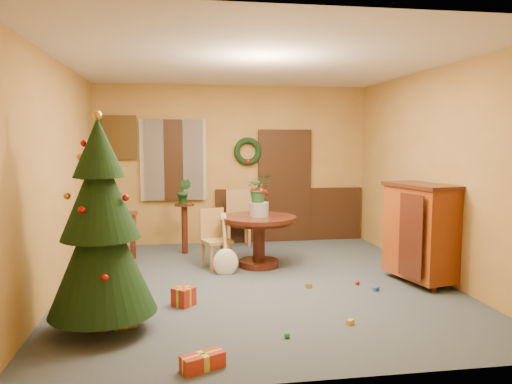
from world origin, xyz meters
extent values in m
plane|color=#333F4A|center=(0.00, 0.00, 0.00)|extent=(5.50, 5.50, 0.00)
plane|color=silver|center=(0.00, 0.00, 2.90)|extent=(5.50, 5.50, 0.00)
plane|color=olive|center=(0.00, 2.75, 1.45)|extent=(5.00, 0.00, 5.00)
plane|color=olive|center=(0.00, -2.75, 1.45)|extent=(5.00, 0.00, 5.00)
plane|color=olive|center=(-2.50, 0.00, 1.45)|extent=(0.00, 5.50, 5.50)
plane|color=olive|center=(2.50, 0.00, 1.45)|extent=(0.00, 5.50, 5.50)
cube|color=black|center=(1.05, 2.71, 0.50)|extent=(2.80, 0.06, 1.00)
cube|color=black|center=(0.95, 2.70, 1.05)|extent=(1.00, 0.08, 2.10)
cube|color=white|center=(0.95, 2.73, 1.00)|extent=(0.80, 0.03, 1.90)
cube|color=black|center=(-1.10, 2.70, 1.55)|extent=(1.05, 0.08, 1.45)
cube|color=white|center=(-1.10, 2.73, 1.55)|extent=(0.88, 0.03, 1.25)
cube|color=white|center=(-1.48, 2.65, 1.55)|extent=(0.42, 0.02, 1.45)
cube|color=white|center=(-0.72, 2.65, 1.55)|extent=(0.42, 0.02, 1.45)
torus|color=black|center=(0.25, 2.67, 1.70)|extent=(0.51, 0.11, 0.51)
cube|color=#4C3819|center=(-2.05, 2.71, 1.95)|extent=(0.62, 0.05, 0.78)
cube|color=gray|center=(-2.05, 2.74, 1.95)|extent=(0.48, 0.02, 0.62)
cylinder|color=black|center=(0.16, 0.87, 0.74)|extent=(1.12, 1.12, 0.06)
cylinder|color=black|center=(0.16, 0.87, 0.68)|extent=(1.00, 1.00, 0.04)
cylinder|color=black|center=(0.16, 0.87, 0.38)|extent=(0.18, 0.18, 0.62)
cylinder|color=black|center=(0.16, 0.87, 0.05)|extent=(0.60, 0.60, 0.10)
cylinder|color=slate|center=(0.16, 0.87, 0.88)|extent=(0.29, 0.29, 0.21)
imported|color=#1E4C23|center=(0.16, 0.87, 1.19)|extent=(0.38, 0.33, 0.42)
cube|color=#A27640|center=(-0.48, 0.87, 0.41)|extent=(0.49, 0.49, 0.05)
cube|color=#A27640|center=(-0.53, 1.03, 0.65)|extent=(0.37, 0.16, 0.45)
cube|color=#A27640|center=(-0.38, 1.07, 0.20)|extent=(0.05, 0.05, 0.39)
cube|color=#A27640|center=(-0.67, 0.96, 0.20)|extent=(0.05, 0.05, 0.39)
cube|color=#A27640|center=(-0.28, 0.78, 0.20)|extent=(0.05, 0.05, 0.39)
cube|color=#A27640|center=(-0.57, 0.67, 0.20)|extent=(0.05, 0.05, 0.39)
cube|color=#A27640|center=(0.02, 2.42, 0.49)|extent=(0.47, 0.47, 0.05)
cube|color=#A27640|center=(0.03, 2.21, 0.78)|extent=(0.46, 0.06, 0.54)
cube|color=#A27640|center=(-0.15, 2.23, 0.23)|extent=(0.05, 0.05, 0.46)
cube|color=#A27640|center=(0.21, 2.24, 0.23)|extent=(0.05, 0.05, 0.46)
cube|color=#A27640|center=(-0.16, 2.60, 0.23)|extent=(0.05, 0.05, 0.46)
cube|color=#A27640|center=(0.20, 2.61, 0.23)|extent=(0.05, 0.05, 0.46)
cylinder|color=black|center=(-0.93, 1.94, 0.41)|extent=(0.10, 0.10, 0.82)
cylinder|color=black|center=(-0.93, 1.94, 0.83)|extent=(0.33, 0.33, 0.03)
imported|color=#19471E|center=(-0.93, 1.94, 1.05)|extent=(0.28, 0.25, 0.42)
cylinder|color=#382111|center=(-1.79, -1.40, 0.12)|extent=(0.14, 0.14, 0.23)
cone|color=black|center=(-1.79, -1.40, 0.82)|extent=(1.06, 1.06, 1.26)
cone|color=black|center=(-1.79, -1.40, 1.40)|extent=(0.77, 0.77, 0.92)
cone|color=black|center=(-1.79, -1.40, 1.84)|extent=(0.50, 0.50, 0.58)
sphere|color=gold|center=(-1.79, -1.40, 2.15)|extent=(0.10, 0.10, 0.10)
cube|color=black|center=(-2.11, 1.53, 0.75)|extent=(0.88, 0.44, 0.05)
cube|color=black|center=(-2.11, 1.53, 0.61)|extent=(0.82, 0.40, 0.18)
cube|color=black|center=(-2.48, 1.53, 0.36)|extent=(0.06, 0.31, 0.71)
cube|color=black|center=(-1.75, 1.53, 0.36)|extent=(0.06, 0.31, 0.71)
cube|color=#511F09|center=(2.15, -0.30, 0.69)|extent=(0.69, 1.07, 1.22)
cube|color=black|center=(2.15, -0.30, 1.31)|extent=(0.76, 1.14, 0.05)
cylinder|color=black|center=(2.15, -0.71, 0.04)|extent=(0.07, 0.07, 0.09)
cylinder|color=black|center=(2.15, 0.11, 0.04)|extent=(0.07, 0.07, 0.09)
cube|color=brown|center=(-2.15, -0.92, 0.08)|extent=(0.32, 0.26, 0.16)
cube|color=gold|center=(-2.15, -0.92, 0.08)|extent=(0.30, 0.08, 0.16)
cube|color=gold|center=(-2.15, -0.92, 0.08)|extent=(0.08, 0.22, 0.16)
cube|color=#A72B16|center=(-0.99, -0.75, 0.11)|extent=(0.30, 0.30, 0.21)
cube|color=gold|center=(-0.99, -0.75, 0.11)|extent=(0.18, 0.17, 0.22)
cube|color=gold|center=(-0.99, -0.75, 0.11)|extent=(0.17, 0.18, 0.22)
cube|color=brown|center=(-1.60, -1.31, 0.07)|extent=(0.28, 0.24, 0.13)
cube|color=gold|center=(-1.60, -1.31, 0.07)|extent=(0.24, 0.10, 0.13)
cube|color=gold|center=(-1.60, -1.31, 0.07)|extent=(0.09, 0.17, 0.13)
cube|color=#A72B16|center=(-0.85, -2.40, 0.06)|extent=(0.40, 0.29, 0.13)
cube|color=gold|center=(-0.85, -2.40, 0.06)|extent=(0.35, 0.18, 0.13)
cube|color=gold|center=(-0.85, -2.40, 0.06)|extent=(0.11, 0.16, 0.13)
cube|color=#2750AD|center=(1.43, -0.57, 0.03)|extent=(0.09, 0.08, 0.05)
sphere|color=#279046|center=(-0.01, -1.87, 0.03)|extent=(0.06, 0.06, 0.06)
cube|color=gold|center=(0.72, -1.63, 0.03)|extent=(0.09, 0.09, 0.05)
sphere|color=#B40C0C|center=(1.29, -0.29, 0.03)|extent=(0.06, 0.06, 0.06)
cube|color=gold|center=(0.62, -0.32, 0.03)|extent=(0.09, 0.09, 0.05)
camera|label=1|loc=(-1.04, -6.42, 1.91)|focal=35.00mm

